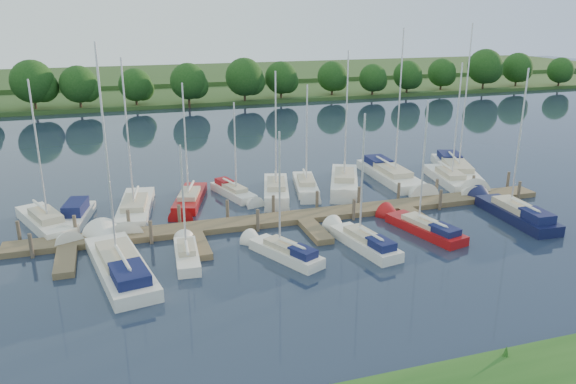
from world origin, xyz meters
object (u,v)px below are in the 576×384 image
object	(u,v)px
dock	(304,220)
motorboat	(76,217)
sailboat_s_2	(284,253)
sailboat_n_0	(47,225)
sailboat_n_5	(276,192)

from	to	relation	value
dock	motorboat	distance (m)	16.50
dock	motorboat	bearing A→B (deg)	161.64
dock	sailboat_s_2	size ratio (longest dim) A/B	4.86
sailboat_n_0	sailboat_n_5	world-z (taller)	sailboat_n_0
sailboat_n_0	sailboat_n_5	size ratio (longest dim) A/B	1.03
sailboat_n_5	sailboat_s_2	world-z (taller)	sailboat_n_5
motorboat	sailboat_n_0	bearing A→B (deg)	37.63
sailboat_s_2	dock	bearing A→B (deg)	33.44
dock	sailboat_s_2	distance (m)	6.16
sailboat_n_0	dock	bearing A→B (deg)	143.79
motorboat	sailboat_s_2	size ratio (longest dim) A/B	0.72
motorboat	sailboat_n_5	world-z (taller)	sailboat_n_5
dock	sailboat_n_5	bearing A→B (deg)	90.90
sailboat_n_0	motorboat	xyz separation A→B (m)	(1.87, 0.89, 0.08)
dock	motorboat	size ratio (longest dim) A/B	6.79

